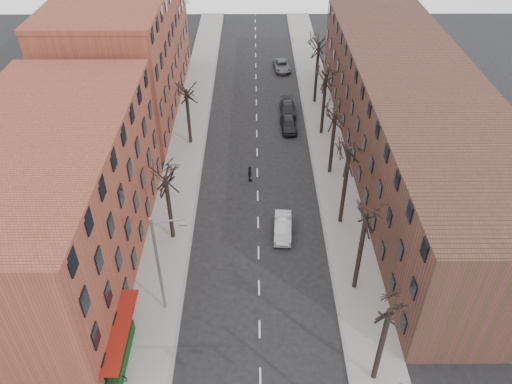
{
  "coord_description": "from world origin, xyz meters",
  "views": [
    {
      "loc": [
        -0.4,
        -15.01,
        30.28
      ],
      "look_at": [
        -0.19,
        19.4,
        4.0
      ],
      "focal_mm": 35.0,
      "sensor_mm": 36.0,
      "label": 1
    }
  ],
  "objects_px": {
    "parked_car_mid": "(288,109)",
    "bicycle": "(116,375)",
    "parked_car_near": "(289,124)",
    "silver_sedan": "(283,227)"
  },
  "relations": [
    {
      "from": "parked_car_near",
      "to": "bicycle",
      "type": "bearing_deg",
      "value": -114.32
    },
    {
      "from": "parked_car_near",
      "to": "parked_car_mid",
      "type": "relative_size",
      "value": 0.95
    },
    {
      "from": "silver_sedan",
      "to": "bicycle",
      "type": "relative_size",
      "value": 2.57
    },
    {
      "from": "parked_car_mid",
      "to": "bicycle",
      "type": "xyz_separation_m",
      "value": [
        -13.53,
        -37.01,
        -0.09
      ]
    },
    {
      "from": "silver_sedan",
      "to": "bicycle",
      "type": "bearing_deg",
      "value": -125.75
    },
    {
      "from": "parked_car_near",
      "to": "parked_car_mid",
      "type": "xyz_separation_m",
      "value": [
        0.13,
        3.94,
        -0.08
      ]
    },
    {
      "from": "parked_car_near",
      "to": "bicycle",
      "type": "distance_m",
      "value": 35.68
    },
    {
      "from": "parked_car_near",
      "to": "bicycle",
      "type": "relative_size",
      "value": 2.66
    },
    {
      "from": "parked_car_mid",
      "to": "bicycle",
      "type": "distance_m",
      "value": 39.41
    },
    {
      "from": "parked_car_near",
      "to": "parked_car_mid",
      "type": "distance_m",
      "value": 3.95
    }
  ]
}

